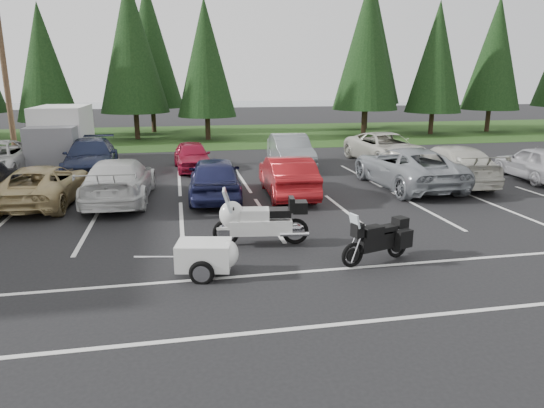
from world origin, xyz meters
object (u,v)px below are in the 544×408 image
Objects in this scene: box_truck at (60,137)px; car_near_7 at (450,165)px; car_near_4 at (215,177)px; car_far_4 at (386,148)px; car_near_3 at (119,180)px; touring_motorcycle at (261,217)px; car_far_1 at (91,157)px; car_far_2 at (192,156)px; utility_pole at (4,69)px; cargo_trailer at (204,258)px; car_near_6 at (406,167)px; car_far_3 at (290,151)px; car_near_2 at (43,185)px; adventure_motorcycle at (376,236)px; car_near_5 at (287,176)px; car_near_8 at (537,163)px.

car_near_7 is (16.93, -7.87, -0.64)m from box_truck.
box_truck is at bearing -19.52° from car_near_7.
car_near_4 is (7.08, -8.58, -0.66)m from box_truck.
car_far_4 is (16.40, -2.60, -0.67)m from box_truck.
touring_motorcycle reaches higher than car_near_3.
box_truck is 1.02× the size of car_far_1.
car_far_2 is at bearing -21.19° from car_near_7.
utility_pole reaches higher than touring_motorcycle.
cargo_trailer is (-10.15, -13.15, -0.38)m from car_far_4.
car_near_6 is 5.72m from car_far_4.
car_far_3 is (13.26, -2.38, -3.89)m from utility_pole.
car_near_4 is at bearing -178.94° from car_near_2.
car_near_4 reaches higher than adventure_motorcycle.
car_near_7 is 7.55m from car_far_3.
car_far_1 is (0.77, 5.37, 0.10)m from car_near_2.
car_near_5 reaches higher than car_near_2.
car_far_4 is (-4.57, 5.39, 0.03)m from car_near_8.
car_near_6 reaches higher than touring_motorcycle.
car_near_7 reaches higher than car_far_1.
car_near_7 is (2.08, 0.24, -0.00)m from car_near_6.
box_truck is at bearing 105.88° from adventure_motorcycle.
car_far_1 is at bearing -177.27° from car_far_3.
car_far_3 reaches higher than car_far_4.
car_near_5 is 0.83× the size of car_far_1.
car_far_1 is at bearing -69.05° from car_near_3.
car_far_2 is at bearing 175.71° from car_far_4.
car_far_1 is at bearing 176.61° from car_far_4.
car_near_4 is 2.12× the size of adventure_motorcycle.
box_truck is at bearing -39.24° from car_near_5.
car_near_7 is (15.83, 0.37, 0.11)m from car_near_2.
car_near_3 is 1.17× the size of car_near_5.
car_near_5 is 2.10× the size of adventure_motorcycle.
car_near_2 is 1.14× the size of car_near_8.
car_far_4 is at bearing -152.88° from car_near_3.
car_near_4 is 5.44m from touring_motorcycle.
car_near_6 is at bearing 41.95° from adventure_motorcycle.
car_near_3 is (2.59, -0.13, 0.08)m from car_near_2.
car_near_3 is 6.09m from car_near_5.
car_near_3 reaches higher than car_near_8.
car_near_8 reaches higher than cargo_trailer.
car_near_4 is (3.38, -0.20, 0.01)m from car_near_3.
box_truck reaches higher than cargo_trailer.
car_near_3 reaches higher than adventure_motorcycle.
car_far_1 reaches higher than car_near_3.
car_near_3 is 9.92m from adventure_motorcycle.
car_near_8 is 2.54× the size of cargo_trailer.
car_near_6 is at bearing -171.67° from car_near_5.
cargo_trailer is 4.10m from adventure_motorcycle.
car_near_8 reaches higher than adventure_motorcycle.
car_near_2 is at bearing 147.22° from touring_motorcycle.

